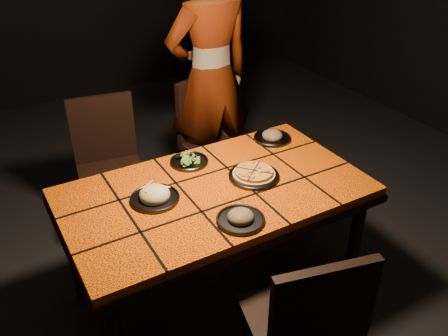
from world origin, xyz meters
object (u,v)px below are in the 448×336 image
dining_table (215,200)px  chair_far_right (209,131)px  chair_near (306,323)px  diner (210,78)px  chair_far_left (108,157)px  plate_pizza (254,175)px  plate_pasta (155,196)px

dining_table → chair_far_right: size_ratio=1.72×
chair_near → diner: diner is taller
chair_near → chair_far_left: (-0.28, 1.80, -0.01)m
chair_far_left → chair_far_right: bearing=10.5°
chair_far_right → plate_pizza: bearing=-123.1°
diner → plate_pizza: diner is taller
diner → dining_table: bearing=61.7°
dining_table → plate_pizza: 0.26m
diner → plate_pasta: diner is taller
chair_far_left → diner: (0.83, 0.06, 0.39)m
diner → plate_pizza: bearing=73.2°
dining_table → chair_far_left: chair_far_left is taller
plate_pasta → diner: bearing=48.6°
dining_table → plate_pasta: bearing=169.0°
dining_table → diner: diner is taller
dining_table → plate_pizza: bearing=-2.4°
chair_far_right → plate_pasta: 1.25m
chair_far_right → plate_pasta: (-0.81, -0.92, 0.23)m
chair_near → plate_pizza: chair_near is taller
dining_table → chair_near: size_ratio=1.69×
chair_far_left → plate_pasta: size_ratio=3.72×
chair_near → plate_pasta: size_ratio=3.76×
plate_pasta → chair_far_right: bearing=48.7°
dining_table → chair_near: bearing=-91.5°
chair_far_right → plate_pizza: chair_far_right is taller
diner → plate_pasta: (-0.85, -0.97, -0.16)m
diner → chair_far_left: bearing=3.5°
chair_far_right → plate_pasta: size_ratio=3.70×
chair_near → chair_far_right: chair_near is taller
chair_far_left → dining_table: bearing=-63.5°
chair_far_right → plate_pizza: size_ratio=2.85×
plate_pizza → dining_table: bearing=177.6°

